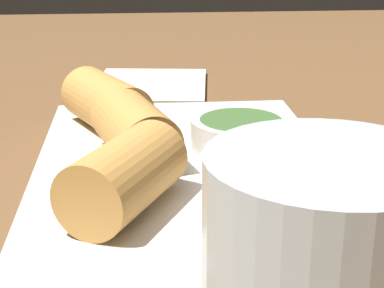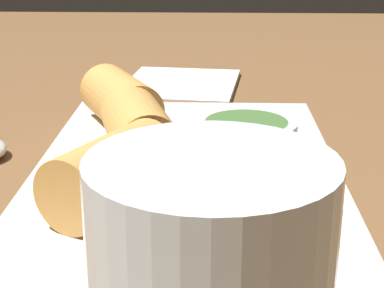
% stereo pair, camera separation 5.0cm
% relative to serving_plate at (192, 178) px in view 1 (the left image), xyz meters
% --- Properties ---
extents(table_surface, '(1.80, 1.40, 0.02)m').
position_rel_serving_plate_xyz_m(table_surface, '(0.02, -0.00, -0.02)').
color(table_surface, brown).
rests_on(table_surface, ground).
extents(serving_plate, '(0.34, 0.21, 0.01)m').
position_rel_serving_plate_xyz_m(serving_plate, '(0.00, 0.00, 0.00)').
color(serving_plate, silver).
rests_on(serving_plate, table_surface).
extents(roll_front_left, '(0.10, 0.08, 0.04)m').
position_rel_serving_plate_xyz_m(roll_front_left, '(0.06, -0.04, 0.03)').
color(roll_front_left, '#D19347').
rests_on(roll_front_left, serving_plate).
extents(roll_front_right, '(0.10, 0.07, 0.04)m').
position_rel_serving_plate_xyz_m(roll_front_right, '(-0.03, -0.04, 0.03)').
color(roll_front_right, '#D19347').
rests_on(roll_front_right, serving_plate).
extents(roll_back_left, '(0.10, 0.08, 0.04)m').
position_rel_serving_plate_xyz_m(roll_back_left, '(-0.10, -0.06, 0.03)').
color(roll_back_left, '#D19347').
rests_on(roll_back_left, serving_plate).
extents(dipping_bowl_near, '(0.07, 0.07, 0.03)m').
position_rel_serving_plate_xyz_m(dipping_bowl_near, '(-0.03, 0.04, 0.02)').
color(dipping_bowl_near, white).
rests_on(dipping_bowl_near, serving_plate).
extents(dipping_bowl_far, '(0.07, 0.07, 0.03)m').
position_rel_serving_plate_xyz_m(dipping_bowl_far, '(0.06, 0.05, 0.02)').
color(dipping_bowl_far, white).
rests_on(dipping_bowl_far, serving_plate).
extents(napkin, '(0.16, 0.14, 0.01)m').
position_rel_serving_plate_xyz_m(napkin, '(-0.28, -0.02, -0.00)').
color(napkin, silver).
rests_on(napkin, table_surface).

